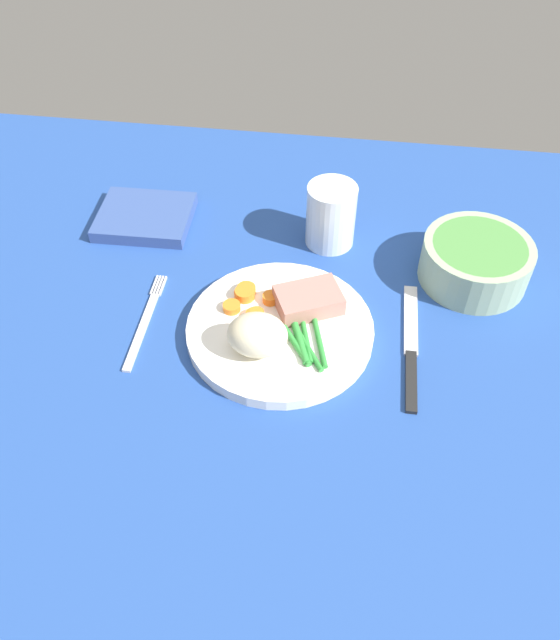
{
  "coord_description": "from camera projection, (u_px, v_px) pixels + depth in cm",
  "views": [
    {
      "loc": [
        5.91,
        -55.1,
        62.05
      ],
      "look_at": [
        -1.24,
        -1.91,
        4.6
      ],
      "focal_mm": 36.1,
      "sensor_mm": 36.0,
      "label": 1
    }
  ],
  "objects": [
    {
      "name": "knife",
      "position": [
        411.0,
        348.0,
        0.79
      ],
      "size": [
        1.7,
        20.5,
        0.64
      ],
      "rotation": [
        0.0,
        0.0,
        0.02
      ],
      "color": "black",
      "rests_on": "dining_table"
    },
    {
      "name": "dining_table",
      "position": [
        292.0,
        329.0,
        0.82
      ],
      "size": [
        120.0,
        90.0,
        2.0
      ],
      "color": "#234793",
      "rests_on": "ground"
    },
    {
      "name": "carrot_slices",
      "position": [
        249.0,
        302.0,
        0.81
      ],
      "size": [
        6.74,
        7.17,
        1.24
      ],
      "color": "orange",
      "rests_on": "dinner_plate"
    },
    {
      "name": "mashed_potatoes",
      "position": [
        257.0,
        335.0,
        0.75
      ],
      "size": [
        7.15,
        5.68,
        5.18
      ],
      "primitive_type": "ellipsoid",
      "color": "beige",
      "rests_on": "dinner_plate"
    },
    {
      "name": "dinner_plate",
      "position": [
        280.0,
        330.0,
        0.8
      ],
      "size": [
        23.25,
        23.25,
        1.6
      ],
      "primitive_type": "cylinder",
      "color": "white",
      "rests_on": "dining_table"
    },
    {
      "name": "fork",
      "position": [
        145.0,
        321.0,
        0.82
      ],
      "size": [
        1.44,
        16.6,
        0.4
      ],
      "rotation": [
        0.0,
        0.0,
        0.02
      ],
      "color": "silver",
      "rests_on": "dining_table"
    },
    {
      "name": "napkin",
      "position": [
        145.0,
        217.0,
        0.95
      ],
      "size": [
        13.76,
        11.63,
        1.84
      ],
      "primitive_type": "cube",
      "rotation": [
        0.0,
        0.0,
        0.02
      ],
      "color": "#334C8C",
      "rests_on": "dining_table"
    },
    {
      "name": "meat_portion",
      "position": [
        309.0,
        300.0,
        0.81
      ],
      "size": [
        9.51,
        8.27,
        2.47
      ],
      "primitive_type": "cube",
      "rotation": [
        0.0,
        0.0,
        0.43
      ],
      "color": "#B2756B",
      "rests_on": "dinner_plate"
    },
    {
      "name": "green_beans",
      "position": [
        305.0,
        343.0,
        0.77
      ],
      "size": [
        6.28,
        8.32,
        0.88
      ],
      "color": "#2D8C38",
      "rests_on": "dinner_plate"
    },
    {
      "name": "salad_bowl",
      "position": [
        476.0,
        260.0,
        0.85
      ],
      "size": [
        14.45,
        14.45,
        5.78
      ],
      "color": "#99B28C",
      "rests_on": "dining_table"
    },
    {
      "name": "water_glass",
      "position": [
        331.0,
        219.0,
        0.9
      ],
      "size": [
        6.94,
        6.94,
        9.17
      ],
      "color": "silver",
      "rests_on": "dining_table"
    }
  ]
}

